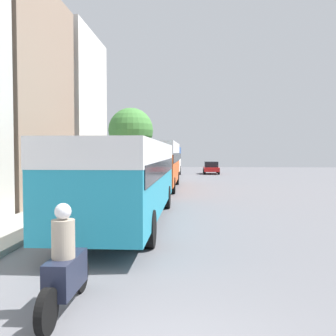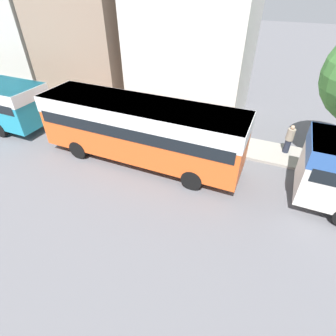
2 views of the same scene
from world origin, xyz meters
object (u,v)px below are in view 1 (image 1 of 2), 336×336
motorcycle_behind_lead (65,268)px  pedestrian_near_curb (125,170)px  bus_lead (128,170)px  car_crossing (211,167)px  bus_following (158,159)px  bus_third_in_line (167,157)px

motorcycle_behind_lead → pedestrian_near_curb: (-3.94, 27.04, 0.28)m
bus_lead → motorcycle_behind_lead: bus_lead is taller
bus_lead → car_crossing: size_ratio=2.79×
pedestrian_near_curb → motorcycle_behind_lead: bearing=-81.7°
bus_following → pedestrian_near_curb: bearing=117.3°
bus_following → bus_third_in_line: 12.68m
bus_lead → car_crossing: 30.95m
pedestrian_near_curb → bus_third_in_line: bearing=58.9°
bus_following → bus_third_in_line: size_ratio=0.99×
bus_following → car_crossing: (4.59, 18.04, -1.31)m
bus_following → bus_third_in_line: bus_following is taller
motorcycle_behind_lead → car_crossing: bearing=83.6°
bus_third_in_line → bus_following: bearing=-89.2°
bus_lead → motorcycle_behind_lead: size_ratio=5.03×
car_crossing → pedestrian_near_curb: size_ratio=2.50×
bus_lead → pedestrian_near_curb: 19.91m
bus_third_in_line → pedestrian_near_curb: size_ratio=6.48×
bus_lead → motorcycle_behind_lead: (0.27, -7.49, -1.19)m
bus_lead → pedestrian_near_curb: bearing=100.6°
car_crossing → motorcycle_behind_lead: bearing=-96.4°
motorcycle_behind_lead → car_crossing: motorcycle_behind_lead is taller
bus_lead → bus_following: bearing=90.2°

